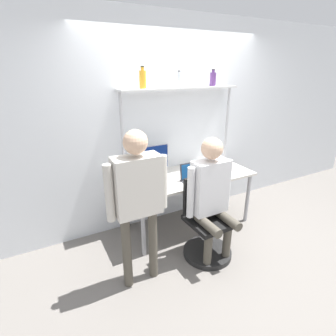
% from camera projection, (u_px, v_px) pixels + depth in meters
% --- Properties ---
extents(ground_plane, '(12.00, 12.00, 0.00)m').
position_uv_depth(ground_plane, '(203.00, 239.00, 3.36)').
color(ground_plane, slate).
extents(wall_back, '(8.00, 0.06, 2.70)m').
position_uv_depth(wall_back, '(174.00, 124.00, 3.54)').
color(wall_back, silver).
rests_on(wall_back, ground_plane).
extents(desk, '(1.69, 0.75, 0.75)m').
position_uv_depth(desk, '(188.00, 180.00, 3.45)').
color(desk, beige).
rests_on(desk, ground_plane).
extents(shelf_unit, '(1.61, 0.24, 1.83)m').
position_uv_depth(shelf_unit, '(180.00, 112.00, 3.34)').
color(shelf_unit, silver).
rests_on(shelf_unit, ground_plane).
extents(monitor, '(0.51, 0.23, 0.40)m').
position_uv_depth(monitor, '(150.00, 160.00, 3.33)').
color(monitor, '#B7B7BC').
rests_on(monitor, desk).
extents(laptop, '(0.29, 0.22, 0.22)m').
position_uv_depth(laptop, '(192.00, 176.00, 3.23)').
color(laptop, '#333338').
rests_on(laptop, desk).
extents(cell_phone, '(0.07, 0.15, 0.01)m').
position_uv_depth(cell_phone, '(208.00, 177.00, 3.35)').
color(cell_phone, black).
rests_on(cell_phone, desk).
extents(office_chair, '(0.56, 0.56, 0.93)m').
position_uv_depth(office_chair, '(206.00, 232.00, 3.02)').
color(office_chair, black).
rests_on(office_chair, ground_plane).
extents(person_seated, '(0.56, 0.47, 1.41)m').
position_uv_depth(person_seated, '(211.00, 191.00, 2.79)').
color(person_seated, '#4C473D').
rests_on(person_seated, ground_plane).
extents(person_standing, '(0.59, 0.21, 1.58)m').
position_uv_depth(person_standing, '(138.00, 192.00, 2.37)').
color(person_standing, '#4C473D').
rests_on(person_standing, ground_plane).
extents(bottle_clear, '(0.07, 0.07, 0.19)m').
position_uv_depth(bottle_clear, '(179.00, 80.00, 3.19)').
color(bottle_clear, silver).
rests_on(bottle_clear, shelf_unit).
extents(bottle_amber, '(0.08, 0.08, 0.24)m').
position_uv_depth(bottle_amber, '(143.00, 79.00, 2.97)').
color(bottle_amber, gold).
rests_on(bottle_amber, shelf_unit).
extents(bottle_purple, '(0.08, 0.08, 0.21)m').
position_uv_depth(bottle_purple, '(213.00, 79.00, 3.41)').
color(bottle_purple, '#593372').
rests_on(bottle_purple, shelf_unit).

